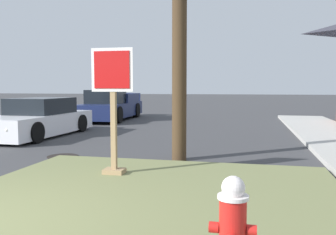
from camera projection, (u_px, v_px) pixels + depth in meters
name	position (u px, v px, depth m)	size (l,w,h in m)	color
grass_corner_patch	(148.00, 199.00, 4.98)	(5.58, 4.97, 0.08)	olive
fire_hydrant	(233.00, 229.00, 2.87)	(0.38, 0.34, 0.82)	black
stop_sign	(113.00, 113.00, 6.21)	(0.75, 0.28, 2.20)	#A3845B
manhole_cover	(63.00, 156.00, 8.24)	(0.70, 0.70, 0.02)	black
parked_sedan_white	(39.00, 120.00, 11.74)	(1.89, 4.51, 1.25)	silver
pickup_truck_navy	(110.00, 107.00, 17.52)	(2.21, 5.43, 1.48)	#19234C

